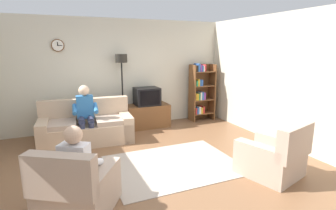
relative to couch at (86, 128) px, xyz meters
The scene contains 13 objects.
ground_plane 1.98m from the couch, 61.01° to the right, with size 12.00×12.00×0.00m, color brown.
back_wall_assembly 1.69m from the couch, 44.95° to the left, with size 6.20×0.17×2.70m.
right_wall 4.30m from the couch, 24.23° to the right, with size 0.12×5.80×2.70m, color beige.
couch is the anchor object (origin of this frame).
tv_stand 1.65m from the couch, 18.99° to the left, with size 1.10×0.56×0.58m.
tv 1.71m from the couch, 18.19° to the left, with size 0.60×0.49×0.44m.
bookshelf 3.25m from the couch, 10.85° to the left, with size 0.68×0.36×1.58m.
floor_lamp 1.62m from the couch, 33.23° to the left, with size 0.28×0.28×1.85m.
armchair_near_window 2.60m from the couch, 99.05° to the right, with size 1.15×1.17×0.90m.
armchair_near_bookshelf 3.74m from the couch, 47.60° to the right, with size 1.01×1.07×0.90m.
area_rug 2.21m from the couch, 55.63° to the right, with size 2.20×1.70×0.01m, color #AD9E8E.
person_on_couch 0.40m from the couch, 94.57° to the right, with size 0.53×0.56×1.24m.
person_in_left_armchair 2.53m from the couch, 98.24° to the right, with size 0.61×0.64×1.12m.
Camera 1 is at (-1.51, -3.99, 2.01)m, focal length 28.31 mm.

